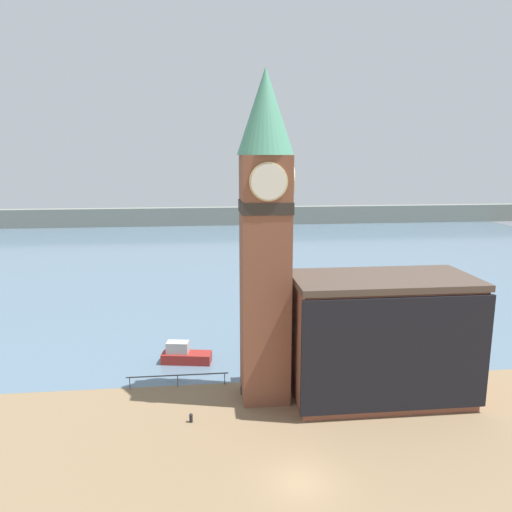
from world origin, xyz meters
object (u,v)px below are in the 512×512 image
at_px(clock_tower, 265,232).
at_px(boat_near, 184,355).
at_px(mooring_bollard_near, 191,417).
at_px(pier_building, 381,338).
at_px(mooring_bollard_far, 242,390).

height_order(clock_tower, boat_near, clock_tower).
bearing_deg(mooring_bollard_near, clock_tower, 30.16).
bearing_deg(pier_building, boat_near, 151.60).
relative_size(pier_building, mooring_bollard_far, 19.11).
distance_m(pier_building, mooring_bollard_near, 16.06).
height_order(pier_building, boat_near, pier_building).
distance_m(clock_tower, boat_near, 16.41).
height_order(pier_building, mooring_bollard_near, pier_building).
height_order(pier_building, mooring_bollard_far, pier_building).
height_order(boat_near, mooring_bollard_near, boat_near).
distance_m(clock_tower, pier_building, 12.67).
bearing_deg(boat_near, mooring_bollard_near, -76.02).
height_order(mooring_bollard_near, mooring_bollard_far, mooring_bollard_far).
bearing_deg(mooring_bollard_near, pier_building, 8.85).
distance_m(pier_building, mooring_bollard_far, 12.10).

